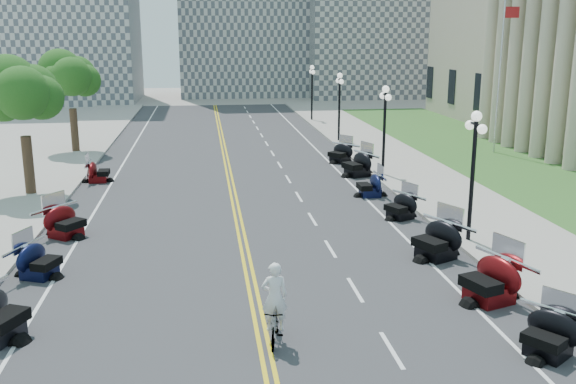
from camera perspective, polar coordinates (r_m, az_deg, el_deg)
name	(u,v)px	position (r m, az deg, el deg)	size (l,w,h in m)	color
ground	(254,295)	(20.06, -3.05, -9.15)	(160.00, 160.00, 0.00)	gray
road	(236,210)	(29.51, -4.62, -1.58)	(16.00, 90.00, 0.01)	#333335
centerline_yellow_a	(234,210)	(29.50, -4.85, -1.57)	(0.12, 90.00, 0.00)	yellow
centerline_yellow_b	(239,209)	(29.51, -4.38, -1.56)	(0.12, 90.00, 0.00)	yellow
edge_line_north	(372,205)	(30.48, 7.49, -1.13)	(0.12, 90.00, 0.00)	white
edge_line_south	(93,215)	(29.90, -16.96, -1.93)	(0.12, 90.00, 0.00)	white
lane_dash_5	(392,350)	(17.03, 9.20, -13.68)	(0.12, 2.00, 0.00)	white
lane_dash_6	(355,290)	(20.53, 5.99, -8.62)	(0.12, 2.00, 0.00)	white
lane_dash_7	(330,249)	(24.18, 3.78, -5.05)	(0.12, 2.00, 0.00)	white
lane_dash_8	(312,219)	(27.93, 2.18, -2.42)	(0.12, 2.00, 0.00)	white
lane_dash_9	(299,197)	(31.74, 0.97, -0.41)	(0.12, 2.00, 0.00)	white
lane_dash_10	(288,179)	(35.59, 0.01, 1.16)	(0.12, 2.00, 0.00)	white
lane_dash_11	(280,165)	(39.47, -0.76, 2.43)	(0.12, 2.00, 0.00)	white
lane_dash_12	(273,153)	(43.37, -1.39, 3.46)	(0.12, 2.00, 0.00)	white
lane_dash_13	(267,144)	(47.29, -1.91, 4.33)	(0.12, 2.00, 0.00)	white
lane_dash_14	(262,135)	(51.22, -2.36, 5.06)	(0.12, 2.00, 0.00)	white
lane_dash_15	(257,128)	(55.17, -2.75, 5.69)	(0.12, 2.00, 0.00)	white
lane_dash_16	(254,122)	(59.11, -3.08, 6.23)	(0.12, 2.00, 0.00)	white
lane_dash_17	(250,117)	(63.07, -3.37, 6.71)	(0.12, 2.00, 0.00)	white
lane_dash_18	(247,112)	(67.03, -3.63, 7.13)	(0.12, 2.00, 0.00)	white
lane_dash_19	(245,108)	(71.00, -3.86, 7.50)	(0.12, 2.00, 0.00)	white
sidewalk_north	(455,201)	(31.76, 14.65, -0.74)	(5.00, 90.00, 0.15)	#9E9991
lawn	(515,165)	(41.75, 19.49, 2.31)	(9.00, 60.00, 0.10)	#356023
distant_block_c	(382,9)	(86.69, 8.40, 15.81)	(20.00, 14.00, 22.00)	gray
street_lamp_2	(472,177)	(25.09, 16.07, 1.27)	(0.50, 1.20, 4.90)	black
street_lamp_3	(384,131)	(36.21, 8.55, 5.39)	(0.50, 1.20, 4.90)	black
street_lamp_4	(339,107)	(47.76, 4.58, 7.52)	(0.50, 1.20, 4.90)	black
street_lamp_5	(312,93)	(59.49, 2.14, 8.80)	(0.50, 1.20, 4.90)	black
flagpole	(499,79)	(44.91, 18.27, 9.56)	(1.10, 0.20, 10.00)	silver
tree_3	(22,100)	(33.68, -22.57, 7.56)	(4.80, 4.80, 9.20)	#235619
tree_4	(71,82)	(45.35, -18.76, 9.24)	(4.80, 4.80, 9.20)	#235619
motorcycle_n_4	(549,332)	(17.55, 22.22, -11.45)	(1.82, 1.82, 1.28)	black
motorcycle_n_5	(490,277)	(20.22, 17.53, -7.23)	(2.23, 2.23, 1.56)	#590A0C
motorcycle_n_6	(437,238)	(23.53, 13.07, -4.00)	(2.18, 2.18, 1.53)	black
motorcycle_n_7	(401,205)	(28.29, 9.98, -1.13)	(1.77, 1.77, 1.24)	black
motorcycle_n_8	(370,184)	(31.94, 7.31, 0.73)	(1.83, 1.83, 1.28)	black
motorcycle_n_9	(357,163)	(36.44, 6.18, 2.59)	(2.20, 2.20, 1.54)	black
motorcycle_n_10	(340,152)	(40.31, 4.66, 3.58)	(1.93, 1.93, 1.35)	black
motorcycle_s_6	(38,259)	(22.75, -21.30, -5.56)	(1.84, 1.84, 1.29)	black
motorcycle_s_7	(65,220)	(26.83, -19.21, -2.36)	(2.00, 2.00, 1.40)	#590A0C
motorcycle_s_9	(98,170)	(36.30, -16.54, 1.86)	(1.84, 1.84, 1.29)	#590A0C
bicycle	(275,324)	(16.99, -1.19, -11.69)	(0.48, 1.69, 1.01)	#A51414
cyclist_rider	(274,272)	(16.42, -1.22, -7.16)	(0.68, 0.45, 1.86)	silver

